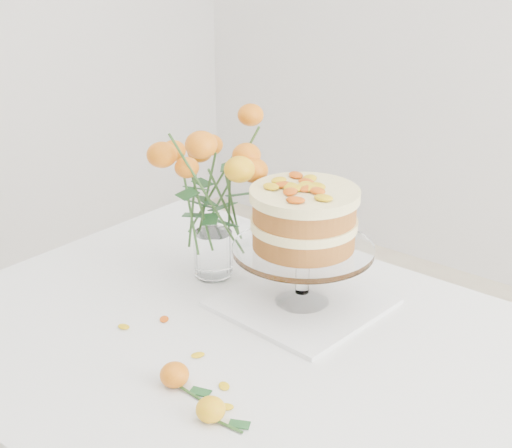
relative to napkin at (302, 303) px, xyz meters
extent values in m
cube|color=tan|center=(0.09, -0.17, -0.03)|extent=(1.40, 0.90, 0.04)
cylinder|color=tan|center=(-0.53, 0.20, -0.41)|extent=(0.06, 0.06, 0.71)
cube|color=white|center=(0.09, -0.17, -0.01)|extent=(1.42, 0.92, 0.01)
cube|color=white|center=(0.09, 0.29, -0.11)|extent=(1.42, 0.01, 0.20)
cube|color=white|center=(-0.62, -0.17, -0.11)|extent=(0.01, 0.92, 0.20)
cube|color=white|center=(0.00, 0.00, 0.00)|extent=(0.32, 0.32, 0.01)
cylinder|color=white|center=(0.00, 0.00, 0.07)|extent=(0.03, 0.03, 0.09)
cylinder|color=white|center=(0.00, 0.00, 0.12)|extent=(0.28, 0.28, 0.01)
cylinder|color=#AE5727|center=(0.00, 0.00, 0.15)|extent=(0.27, 0.27, 0.04)
cylinder|color=#FFF2A4|center=(0.00, 0.00, 0.18)|extent=(0.28, 0.28, 0.02)
cylinder|color=#AE5727|center=(0.00, 0.00, 0.21)|extent=(0.27, 0.27, 0.04)
cylinder|color=#FFF2A4|center=(0.00, 0.00, 0.24)|extent=(0.28, 0.28, 0.02)
cylinder|color=white|center=(-0.23, -0.02, 0.00)|extent=(0.07, 0.07, 0.01)
cylinder|color=white|center=(-0.23, -0.02, 0.05)|extent=(0.09, 0.09, 0.10)
ellipsoid|color=orange|center=(0.11, -0.39, 0.02)|extent=(0.05, 0.05, 0.04)
cylinder|color=#315B24|center=(0.14, -0.39, 0.00)|extent=(0.06, 0.01, 0.00)
ellipsoid|color=#D15B0A|center=(0.00, -0.36, 0.02)|extent=(0.05, 0.05, 0.04)
cylinder|color=#315B24|center=(0.03, -0.37, 0.00)|extent=(0.06, 0.01, 0.01)
ellipsoid|color=#E3B40E|center=(-0.03, -0.27, 0.00)|extent=(0.03, 0.02, 0.00)
ellipsoid|color=#E3B40E|center=(0.07, -0.31, 0.00)|extent=(0.03, 0.02, 0.00)
ellipsoid|color=#E3B40E|center=(0.11, -0.35, 0.00)|extent=(0.03, 0.02, 0.00)
ellipsoid|color=#E3B40E|center=(-0.17, -0.22, 0.00)|extent=(0.03, 0.02, 0.00)
ellipsoid|color=#E3B40E|center=(-0.21, -0.29, 0.00)|extent=(0.03, 0.02, 0.00)
camera|label=1|loc=(0.75, -1.06, 0.72)|focal=50.00mm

